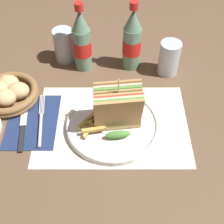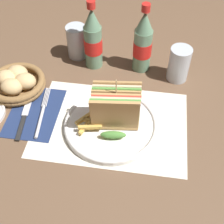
# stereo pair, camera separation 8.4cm
# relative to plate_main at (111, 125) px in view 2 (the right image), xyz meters

# --- Properties ---
(ground_plane) EXTENTS (4.00, 4.00, 0.00)m
(ground_plane) POSITION_rel_plate_main_xyz_m (0.01, 0.02, -0.01)
(ground_plane) COLOR brown
(placemat) EXTENTS (0.42, 0.29, 0.00)m
(placemat) POSITION_rel_plate_main_xyz_m (-0.00, 0.01, -0.01)
(placemat) COLOR silver
(placemat) RESTS_ON ground_plane
(plate_main) EXTENTS (0.26, 0.26, 0.02)m
(plate_main) POSITION_rel_plate_main_xyz_m (0.00, 0.00, 0.00)
(plate_main) COLOR white
(plate_main) RESTS_ON ground_plane
(club_sandwich) EXTENTS (0.13, 0.11, 0.16)m
(club_sandwich) POSITION_rel_plate_main_xyz_m (0.01, -0.00, 0.07)
(club_sandwich) COLOR tan
(club_sandwich) RESTS_ON plate_main
(fries_pile) EXTENTS (0.10, 0.09, 0.02)m
(fries_pile) POSITION_rel_plate_main_xyz_m (-0.04, -0.01, 0.02)
(fries_pile) COLOR gold
(fries_pile) RESTS_ON plate_main
(ketchup_blob) EXTENTS (0.04, 0.04, 0.02)m
(ketchup_blob) POSITION_rel_plate_main_xyz_m (-0.04, 0.02, 0.02)
(ketchup_blob) COLOR maroon
(ketchup_blob) RESTS_ON plate_main
(napkin) EXTENTS (0.14, 0.20, 0.00)m
(napkin) POSITION_rel_plate_main_xyz_m (-0.22, 0.02, -0.01)
(napkin) COLOR navy
(napkin) RESTS_ON ground_plane
(fork) EXTENTS (0.03, 0.19, 0.01)m
(fork) POSITION_rel_plate_main_xyz_m (-0.20, 0.00, -0.00)
(fork) COLOR silver
(fork) RESTS_ON napkin
(knife) EXTENTS (0.04, 0.22, 0.00)m
(knife) POSITION_rel_plate_main_xyz_m (-0.25, 0.02, -0.00)
(knife) COLOR black
(knife) RESTS_ON napkin
(coke_bottle_near) EXTENTS (0.06, 0.06, 0.23)m
(coke_bottle_near) POSITION_rel_plate_main_xyz_m (-0.09, 0.26, 0.09)
(coke_bottle_near) COLOR slate
(coke_bottle_near) RESTS_ON ground_plane
(coke_bottle_far) EXTENTS (0.06, 0.06, 0.23)m
(coke_bottle_far) POSITION_rel_plate_main_xyz_m (0.06, 0.26, 0.09)
(coke_bottle_far) COLOR slate
(coke_bottle_far) RESTS_ON ground_plane
(glass_near) EXTENTS (0.06, 0.06, 0.11)m
(glass_near) POSITION_rel_plate_main_xyz_m (0.18, 0.23, 0.04)
(glass_near) COLOR silver
(glass_near) RESTS_ON ground_plane
(glass_far) EXTENTS (0.06, 0.06, 0.11)m
(glass_far) POSITION_rel_plate_main_xyz_m (-0.16, 0.29, 0.04)
(glass_far) COLOR silver
(glass_far) RESTS_ON ground_plane
(bread_basket) EXTENTS (0.17, 0.17, 0.06)m
(bread_basket) POSITION_rel_plate_main_xyz_m (-0.30, 0.11, 0.01)
(bread_basket) COLOR olive
(bread_basket) RESTS_ON ground_plane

